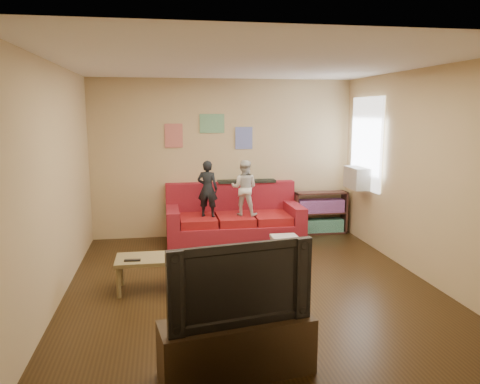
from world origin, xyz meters
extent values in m
cube|color=#33210E|center=(0.00, 0.00, -0.01)|extent=(4.50, 5.00, 0.01)
cube|color=white|center=(0.00, 0.00, 2.71)|extent=(4.50, 5.00, 0.01)
cube|color=tan|center=(0.00, 2.50, 1.35)|extent=(4.50, 0.01, 2.70)
cube|color=tan|center=(0.00, -2.50, 1.35)|extent=(4.50, 0.01, 2.70)
cube|color=tan|center=(-2.25, 0.00, 1.35)|extent=(0.01, 5.00, 2.70)
cube|color=tan|center=(2.25, 0.00, 1.35)|extent=(0.01, 5.00, 2.70)
cube|color=maroon|center=(0.10, 2.00, 0.17)|extent=(2.23, 1.00, 0.33)
cube|color=maroon|center=(0.10, 2.40, 0.64)|extent=(2.23, 0.20, 0.61)
cube|color=maroon|center=(-0.91, 2.00, 0.47)|extent=(0.20, 1.00, 0.28)
cube|color=maroon|center=(1.12, 2.00, 0.47)|extent=(0.20, 1.00, 0.28)
cube|color=maroon|center=(-0.51, 1.92, 0.40)|extent=(0.58, 0.76, 0.13)
cube|color=maroon|center=(0.10, 1.92, 0.40)|extent=(0.58, 0.76, 0.13)
cube|color=maroon|center=(0.71, 1.92, 0.40)|extent=(0.58, 0.76, 0.13)
cube|color=black|center=(0.38, 2.40, 0.96)|extent=(1.00, 0.25, 0.04)
imported|color=black|center=(-0.35, 1.90, 0.93)|extent=(0.39, 0.32, 0.92)
imported|color=silver|center=(0.25, 1.90, 0.92)|extent=(0.54, 0.48, 0.91)
cube|color=#8F7E50|center=(-1.18, 0.05, 0.39)|extent=(0.91, 0.50, 0.05)
cylinder|color=#8F7E50|center=(-1.59, -0.16, 0.18)|extent=(0.05, 0.05, 0.37)
cylinder|color=#8F7E50|center=(-0.77, -0.16, 0.18)|extent=(0.05, 0.05, 0.37)
cylinder|color=#8F7E50|center=(-1.59, 0.25, 0.18)|extent=(0.05, 0.05, 0.37)
cylinder|color=#8F7E50|center=(-0.77, 0.25, 0.18)|extent=(0.05, 0.05, 0.37)
cube|color=black|center=(-1.43, -0.07, 0.42)|extent=(0.19, 0.06, 0.02)
cube|color=silver|center=(-0.98, 0.10, 0.43)|extent=(0.13, 0.05, 0.03)
cube|color=#492A23|center=(1.25, 2.30, 0.37)|extent=(0.03, 0.28, 0.75)
cube|color=#492A23|center=(2.15, 2.30, 0.37)|extent=(0.03, 0.28, 0.75)
cube|color=#492A23|center=(1.70, 2.30, 0.01)|extent=(0.94, 0.28, 0.03)
cube|color=#492A23|center=(1.70, 2.30, 0.73)|extent=(0.94, 0.28, 0.03)
cube|color=#492A23|center=(1.70, 2.30, 0.37)|extent=(0.88, 0.28, 0.02)
cube|color=teal|center=(1.70, 2.30, 0.14)|extent=(0.82, 0.24, 0.22)
cube|color=#783F8C|center=(1.70, 2.30, 0.50)|extent=(0.82, 0.24, 0.22)
cube|color=white|center=(2.22, 1.65, 1.64)|extent=(0.04, 1.08, 1.48)
cube|color=#B7B2A3|center=(2.10, 1.65, 1.08)|extent=(0.28, 0.55, 0.35)
cube|color=#D87266|center=(-0.85, 2.48, 1.75)|extent=(0.30, 0.01, 0.40)
cube|color=#72B27F|center=(-0.20, 2.48, 1.95)|extent=(0.42, 0.01, 0.32)
cube|color=#727FCC|center=(0.35, 2.48, 1.70)|extent=(0.30, 0.01, 0.38)
cube|color=silver|center=(0.76, 1.23, 0.11)|extent=(0.38, 0.28, 0.23)
cube|color=silver|center=(0.76, 1.23, 0.25)|extent=(0.40, 0.30, 0.05)
cube|color=black|center=(0.76, 1.09, 0.12)|extent=(0.17, 0.00, 0.06)
cube|color=#382817|center=(-0.49, -1.97, 0.24)|extent=(1.31, 0.61, 0.47)
imported|color=black|center=(-0.49, -1.97, 0.81)|extent=(1.19, 0.36, 0.68)
sphere|color=silver|center=(0.18, 0.98, 0.05)|extent=(0.13, 0.13, 0.10)
camera|label=1|loc=(-1.06, -5.50, 2.15)|focal=35.00mm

